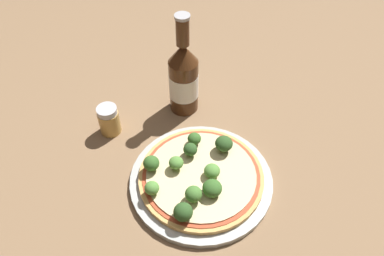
{
  "coord_description": "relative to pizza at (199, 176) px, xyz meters",
  "views": [
    {
      "loc": [
        -0.08,
        -0.41,
        0.58
      ],
      "look_at": [
        -0.0,
        0.06,
        0.06
      ],
      "focal_mm": 35.0,
      "sensor_mm": 36.0,
      "label": 1
    }
  ],
  "objects": [
    {
      "name": "broccoli_floret_3",
      "position": [
        0.02,
        -0.04,
        0.02
      ],
      "size": [
        0.03,
        0.03,
        0.03
      ],
      "color": "#6B8E51",
      "rests_on": "pizza"
    },
    {
      "name": "broccoli_floret_1",
      "position": [
        0.01,
        0.07,
        0.02
      ],
      "size": [
        0.03,
        0.03,
        0.02
      ],
      "color": "#6B8E51",
      "rests_on": "pizza"
    },
    {
      "name": "plate",
      "position": [
        0.0,
        -0.0,
        -0.01
      ],
      "size": [
        0.26,
        0.26,
        0.01
      ],
      "color": "#B2B7B2",
      "rests_on": "ground_plane"
    },
    {
      "name": "beer_bottle",
      "position": [
        0.0,
        0.2,
        0.06
      ],
      "size": [
        0.06,
        0.06,
        0.23
      ],
      "color": "#472814",
      "rests_on": "ground_plane"
    },
    {
      "name": "pepper_shaker",
      "position": [
        -0.16,
        0.16,
        0.01
      ],
      "size": [
        0.04,
        0.04,
        0.06
      ],
      "color": "tan",
      "rests_on": "ground_plane"
    },
    {
      "name": "broccoli_floret_6",
      "position": [
        -0.04,
        -0.08,
        0.02
      ],
      "size": [
        0.03,
        0.03,
        0.03
      ],
      "color": "#6B8E51",
      "rests_on": "pizza"
    },
    {
      "name": "broccoli_floret_5",
      "position": [
        -0.01,
        0.05,
        0.02
      ],
      "size": [
        0.03,
        0.03,
        0.03
      ],
      "color": "#6B8E51",
      "rests_on": "pizza"
    },
    {
      "name": "broccoli_floret_4",
      "position": [
        0.06,
        0.05,
        0.03
      ],
      "size": [
        0.03,
        0.03,
        0.03
      ],
      "color": "#6B8E51",
      "rests_on": "pizza"
    },
    {
      "name": "ground_plane",
      "position": [
        0.0,
        0.02,
        -0.02
      ],
      "size": [
        3.0,
        3.0,
        0.0
      ],
      "primitive_type": "plane",
      "color": "#846647"
    },
    {
      "name": "pizza",
      "position": [
        0.0,
        0.0,
        0.0
      ],
      "size": [
        0.23,
        0.23,
        0.01
      ],
      "color": "tan",
      "rests_on": "plate"
    },
    {
      "name": "broccoli_floret_2",
      "position": [
        -0.09,
        -0.02,
        0.02
      ],
      "size": [
        0.03,
        0.03,
        0.02
      ],
      "color": "#6B8E51",
      "rests_on": "pizza"
    },
    {
      "name": "broccoli_floret_0",
      "position": [
        0.02,
        -0.01,
        0.02
      ],
      "size": [
        0.03,
        0.03,
        0.02
      ],
      "color": "#6B8E51",
      "rests_on": "pizza"
    },
    {
      "name": "broccoli_floret_7",
      "position": [
        -0.04,
        0.02,
        0.02
      ],
      "size": [
        0.03,
        0.03,
        0.03
      ],
      "color": "#6B8E51",
      "rests_on": "pizza"
    },
    {
      "name": "broccoli_floret_9",
      "position": [
        -0.08,
        0.03,
        0.02
      ],
      "size": [
        0.03,
        0.03,
        0.03
      ],
      "color": "#6B8E51",
      "rests_on": "pizza"
    },
    {
      "name": "broccoli_floret_8",
      "position": [
        -0.02,
        -0.05,
        0.02
      ],
      "size": [
        0.03,
        0.03,
        0.03
      ],
      "color": "#6B8E51",
      "rests_on": "pizza"
    }
  ]
}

